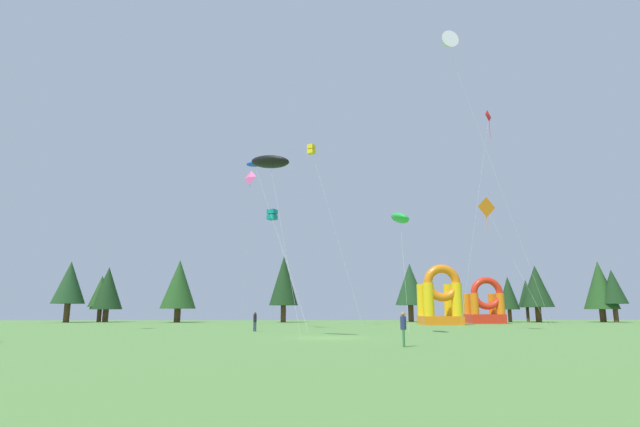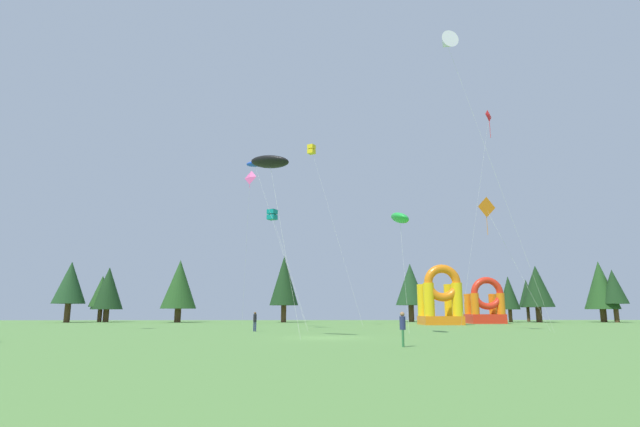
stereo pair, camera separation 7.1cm
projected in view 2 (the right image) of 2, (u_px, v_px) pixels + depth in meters
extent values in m
plane|color=#5B8C42|center=(326.00, 338.00, 29.94)|extent=(120.00, 120.00, 0.00)
pyramid|color=red|center=(490.00, 116.00, 51.24)|extent=(0.85, 0.81, 0.96)
cylinder|color=red|center=(490.00, 127.00, 51.06)|extent=(0.04, 0.04, 2.36)
cylinder|color=silver|center=(476.00, 218.00, 49.23)|extent=(4.11, 0.17, 21.45)
pyramid|color=orange|center=(485.00, 208.00, 45.08)|extent=(1.37, 0.67, 1.36)
cylinder|color=orange|center=(487.00, 222.00, 44.74)|extent=(0.04, 0.04, 2.47)
cylinder|color=silver|center=(517.00, 267.00, 43.00)|extent=(3.97, 2.06, 10.77)
ellipsoid|color=black|center=(270.00, 162.00, 31.79)|extent=(3.25, 2.87, 1.46)
cylinder|color=silver|center=(284.00, 245.00, 29.98)|extent=(2.11, 1.60, 11.02)
ellipsoid|color=blue|center=(255.00, 164.00, 45.89)|extent=(2.09, 1.87, 0.81)
cylinder|color=silver|center=(279.00, 241.00, 42.56)|extent=(5.02, 3.99, 14.99)
cube|color=yellow|center=(311.00, 152.00, 56.38)|extent=(0.99, 0.99, 0.48)
cube|color=yellow|center=(311.00, 147.00, 56.49)|extent=(0.99, 0.99, 0.48)
cylinder|color=silver|center=(336.00, 232.00, 52.94)|extent=(5.22, 3.41, 19.72)
cone|color=white|center=(447.00, 43.00, 39.69)|extent=(1.66, 1.60, 1.50)
cylinder|color=silver|center=(499.00, 183.00, 38.28)|extent=(7.39, 1.40, 22.73)
ellipsoid|color=green|center=(400.00, 218.00, 36.85)|extent=(1.53, 3.46, 1.62)
cylinder|color=silver|center=(404.00, 274.00, 35.27)|extent=(0.10, 1.58, 8.41)
cube|color=#0C7F7A|center=(272.00, 217.00, 46.94)|extent=(1.05, 1.05, 0.44)
cube|color=#0C7F7A|center=(272.00, 212.00, 47.04)|extent=(1.05, 1.05, 0.44)
cylinder|color=silver|center=(289.00, 270.00, 45.05)|extent=(3.47, 1.98, 10.60)
pyramid|color=#EA599E|center=(249.00, 178.00, 50.11)|extent=(1.09, 0.90, 1.10)
cylinder|color=#EA599E|center=(250.00, 183.00, 50.07)|extent=(0.04, 0.04, 1.07)
cylinder|color=silver|center=(246.00, 254.00, 51.51)|extent=(1.08, 5.71, 14.85)
cylinder|color=navy|center=(256.00, 327.00, 39.40)|extent=(0.14, 0.14, 0.74)
cylinder|color=navy|center=(254.00, 327.00, 39.45)|extent=(0.14, 0.14, 0.74)
cylinder|color=black|center=(255.00, 318.00, 39.55)|extent=(0.34, 0.34, 0.59)
sphere|color=brown|center=(255.00, 313.00, 39.63)|extent=(0.20, 0.20, 0.20)
cylinder|color=#33723F|center=(403.00, 338.00, 22.45)|extent=(0.13, 0.13, 0.76)
cylinder|color=#33723F|center=(403.00, 338.00, 22.31)|extent=(0.13, 0.13, 0.76)
cylinder|color=navy|center=(403.00, 323.00, 22.51)|extent=(0.32, 0.32, 0.60)
sphere|color=#9E704C|center=(402.00, 314.00, 22.59)|extent=(0.20, 0.20, 0.20)
cube|color=orange|center=(440.00, 320.00, 58.76)|extent=(4.58, 4.46, 1.00)
cylinder|color=yellow|center=(429.00, 299.00, 57.60)|extent=(1.25, 1.25, 3.84)
cylinder|color=yellow|center=(457.00, 299.00, 57.71)|extent=(1.25, 1.25, 3.84)
cylinder|color=yellow|center=(422.00, 300.00, 60.75)|extent=(1.25, 1.25, 3.84)
cylinder|color=yellow|center=(449.00, 300.00, 60.85)|extent=(1.25, 1.25, 3.84)
torus|color=orange|center=(442.00, 283.00, 58.03)|extent=(4.33, 1.00, 4.33)
cube|color=red|center=(485.00, 319.00, 64.40)|extent=(4.40, 3.75, 1.18)
cylinder|color=orange|center=(475.00, 304.00, 63.40)|extent=(1.05, 1.05, 2.67)
cylinder|color=orange|center=(501.00, 304.00, 63.50)|extent=(1.05, 1.05, 2.67)
cylinder|color=orange|center=(468.00, 304.00, 66.04)|extent=(1.05, 1.05, 2.67)
cylinder|color=orange|center=(493.00, 304.00, 66.14)|extent=(1.05, 1.05, 2.67)
torus|color=red|center=(487.00, 293.00, 63.70)|extent=(4.19, 0.84, 4.19)
cylinder|color=#4C331E|center=(67.00, 313.00, 70.56)|extent=(0.82, 0.82, 2.64)
cone|color=#1E4221|center=(70.00, 282.00, 71.40)|extent=(4.54, 4.54, 6.04)
cylinder|color=#4C331E|center=(100.00, 314.00, 72.64)|extent=(0.61, 0.61, 2.21)
cone|color=#234C1E|center=(102.00, 291.00, 73.30)|extent=(3.41, 3.41, 4.57)
cylinder|color=#4C331E|center=(106.00, 316.00, 72.66)|extent=(0.81, 0.81, 1.84)
cone|color=#193819|center=(108.00, 288.00, 73.44)|extent=(4.52, 4.52, 6.22)
cylinder|color=#4C331E|center=(178.00, 315.00, 71.16)|extent=(0.91, 0.91, 1.95)
cone|color=#234C1E|center=(179.00, 284.00, 72.03)|extent=(5.08, 5.08, 7.02)
cylinder|color=#4C331E|center=(284.00, 314.00, 71.31)|extent=(0.75, 0.75, 2.41)
cone|color=#193819|center=(284.00, 280.00, 72.24)|extent=(4.16, 4.16, 7.18)
cylinder|color=#4C331E|center=(411.00, 313.00, 74.68)|extent=(0.82, 0.82, 2.48)
cone|color=#1E4221|center=(410.00, 284.00, 75.53)|extent=(4.57, 4.57, 6.29)
cylinder|color=#4C331E|center=(510.00, 316.00, 72.62)|extent=(0.54, 0.54, 1.83)
cone|color=#193819|center=(509.00, 293.00, 73.26)|extent=(2.99, 2.99, 4.84)
cylinder|color=#4C331E|center=(539.00, 315.00, 71.59)|extent=(0.83, 0.83, 2.17)
cone|color=#193819|center=(537.00, 286.00, 72.38)|extent=(4.63, 4.63, 6.04)
cylinder|color=#4C331E|center=(528.00, 314.00, 75.98)|extent=(0.47, 0.47, 2.16)
cone|color=#193819|center=(527.00, 293.00, 76.60)|extent=(2.60, 2.60, 4.24)
cylinder|color=#4C331E|center=(604.00, 316.00, 72.36)|extent=(0.87, 0.87, 1.87)
cone|color=#234C1E|center=(600.00, 285.00, 73.22)|extent=(4.81, 4.81, 7.03)
cylinder|color=#4C331E|center=(616.00, 313.00, 70.97)|extent=(0.66, 0.66, 2.63)
cone|color=#193819|center=(613.00, 287.00, 71.71)|extent=(3.66, 3.66, 4.93)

